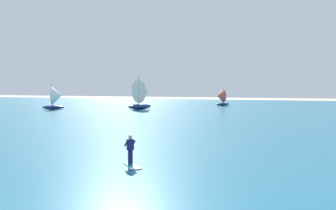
% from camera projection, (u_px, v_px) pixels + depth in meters
% --- Properties ---
extents(ocean, '(160.00, 90.00, 0.10)m').
position_uv_depth(ocean, '(231.00, 115.00, 53.29)').
color(ocean, '#236B89').
rests_on(ocean, ground).
extents(kitesurfer, '(1.63, 1.90, 1.67)m').
position_uv_depth(kitesurfer, '(131.00, 155.00, 20.37)').
color(kitesurfer, '#26B2CC').
rests_on(kitesurfer, ocean).
extents(sailboat_center_horizon, '(4.62, 5.03, 5.59)m').
position_uv_depth(sailboat_center_horizon, '(143.00, 94.00, 63.81)').
color(sailboat_center_horizon, navy).
rests_on(sailboat_center_horizon, ocean).
extents(sailboat_far_right, '(3.83, 3.39, 4.30)m').
position_uv_depth(sailboat_far_right, '(56.00, 98.00, 63.08)').
color(sailboat_far_right, navy).
rests_on(sailboat_far_right, ocean).
extents(sailboat_anchored_offshore, '(3.12, 2.88, 3.46)m').
position_uv_depth(sailboat_anchored_offshore, '(221.00, 97.00, 73.00)').
color(sailboat_anchored_offshore, navy).
rests_on(sailboat_anchored_offshore, ocean).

